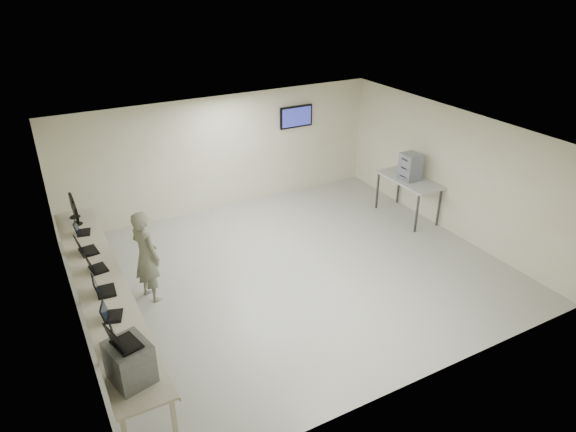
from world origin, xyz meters
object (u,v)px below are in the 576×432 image
side_table (409,182)px  equipment_box (130,362)px  soldier (146,256)px  workbench (102,285)px

side_table → equipment_box: bearing=-155.8°
equipment_box → side_table: bearing=10.0°
equipment_box → soldier: (0.93, 2.92, -0.30)m
workbench → equipment_box: (-0.06, -2.43, 0.35)m
workbench → equipment_box: 2.46m
workbench → side_table: 7.24m
soldier → equipment_box: bearing=140.3°
soldier → side_table: 6.33m
equipment_box → side_table: (7.25, 3.26, -0.26)m
workbench → side_table: size_ratio=3.66×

